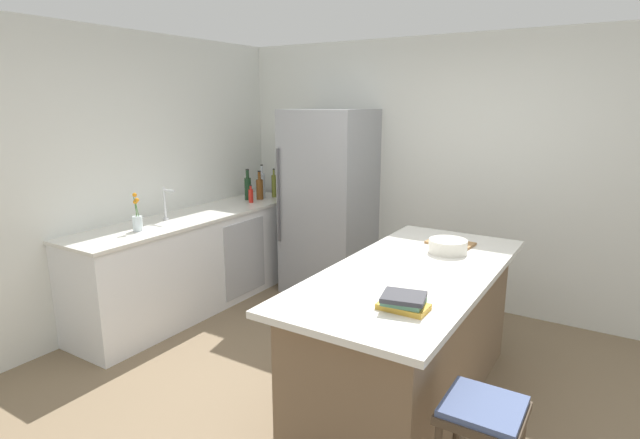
{
  "coord_description": "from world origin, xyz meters",
  "views": [
    {
      "loc": [
        1.42,
        -2.55,
        1.99
      ],
      "look_at": [
        -0.79,
        0.98,
        1.0
      ],
      "focal_mm": 27.97,
      "sensor_mm": 36.0,
      "label": 1
    }
  ],
  "objects_px": {
    "wine_bottle": "(248,187)",
    "cutting_board": "(450,243)",
    "kitchen_island": "(410,335)",
    "soda_bottle": "(262,185)",
    "bar_stool": "(482,427)",
    "hot_sauce_bottle": "(251,195)",
    "vinegar_bottle": "(279,187)",
    "olive_oil_bottle": "(274,185)",
    "cookbook_stack": "(404,302)",
    "flower_vase": "(137,220)",
    "whiskey_bottle": "(260,188)",
    "mixing_bowl": "(448,246)",
    "sink_faucet": "(166,203)",
    "refrigerator": "(329,202)"
  },
  "relations": [
    {
      "from": "wine_bottle",
      "to": "cutting_board",
      "type": "bearing_deg",
      "value": -13.08
    },
    {
      "from": "kitchen_island",
      "to": "soda_bottle",
      "type": "height_order",
      "value": "soda_bottle"
    },
    {
      "from": "bar_stool",
      "to": "hot_sauce_bottle",
      "type": "height_order",
      "value": "hot_sauce_bottle"
    },
    {
      "from": "soda_bottle",
      "to": "cutting_board",
      "type": "height_order",
      "value": "soda_bottle"
    },
    {
      "from": "vinegar_bottle",
      "to": "soda_bottle",
      "type": "xyz_separation_m",
      "value": [
        -0.09,
        -0.19,
        0.04
      ]
    },
    {
      "from": "olive_oil_bottle",
      "to": "cookbook_stack",
      "type": "relative_size",
      "value": 1.27
    },
    {
      "from": "soda_bottle",
      "to": "wine_bottle",
      "type": "xyz_separation_m",
      "value": [
        -0.06,
        -0.18,
        -0.01
      ]
    },
    {
      "from": "flower_vase",
      "to": "soda_bottle",
      "type": "height_order",
      "value": "soda_bottle"
    },
    {
      "from": "wine_bottle",
      "to": "olive_oil_bottle",
      "type": "bearing_deg",
      "value": 62.23
    },
    {
      "from": "vinegar_bottle",
      "to": "whiskey_bottle",
      "type": "height_order",
      "value": "whiskey_bottle"
    },
    {
      "from": "soda_bottle",
      "to": "mixing_bowl",
      "type": "bearing_deg",
      "value": -21.71
    },
    {
      "from": "bar_stool",
      "to": "vinegar_bottle",
      "type": "distance_m",
      "value": 3.91
    },
    {
      "from": "sink_faucet",
      "to": "olive_oil_bottle",
      "type": "bearing_deg",
      "value": 84.24
    },
    {
      "from": "wine_bottle",
      "to": "cookbook_stack",
      "type": "relative_size",
      "value": 1.33
    },
    {
      "from": "refrigerator",
      "to": "olive_oil_bottle",
      "type": "xyz_separation_m",
      "value": [
        -0.77,
        0.07,
        0.1
      ]
    },
    {
      "from": "kitchen_island",
      "to": "sink_faucet",
      "type": "bearing_deg",
      "value": 177.19
    },
    {
      "from": "kitchen_island",
      "to": "refrigerator",
      "type": "relative_size",
      "value": 1.13
    },
    {
      "from": "cookbook_stack",
      "to": "whiskey_bottle",
      "type": "bearing_deg",
      "value": 142.08
    },
    {
      "from": "refrigerator",
      "to": "olive_oil_bottle",
      "type": "distance_m",
      "value": 0.78
    },
    {
      "from": "whiskey_bottle",
      "to": "cookbook_stack",
      "type": "distance_m",
      "value": 3.23
    },
    {
      "from": "refrigerator",
      "to": "soda_bottle",
      "type": "xyz_separation_m",
      "value": [
        -0.87,
        -0.03,
        0.11
      ]
    },
    {
      "from": "bar_stool",
      "to": "whiskey_bottle",
      "type": "xyz_separation_m",
      "value": [
        -3.03,
        2.19,
        0.51
      ]
    },
    {
      "from": "mixing_bowl",
      "to": "cutting_board",
      "type": "relative_size",
      "value": 0.77
    },
    {
      "from": "flower_vase",
      "to": "vinegar_bottle",
      "type": "xyz_separation_m",
      "value": [
        0.04,
        1.93,
        0.01
      ]
    },
    {
      "from": "kitchen_island",
      "to": "olive_oil_bottle",
      "type": "height_order",
      "value": "olive_oil_bottle"
    },
    {
      "from": "hot_sauce_bottle",
      "to": "mixing_bowl",
      "type": "relative_size",
      "value": 0.71
    },
    {
      "from": "vinegar_bottle",
      "to": "wine_bottle",
      "type": "xyz_separation_m",
      "value": [
        -0.14,
        -0.38,
        0.04
      ]
    },
    {
      "from": "refrigerator",
      "to": "flower_vase",
      "type": "relative_size",
      "value": 5.92
    },
    {
      "from": "vinegar_bottle",
      "to": "mixing_bowl",
      "type": "distance_m",
      "value": 2.65
    },
    {
      "from": "hot_sauce_bottle",
      "to": "olive_oil_bottle",
      "type": "bearing_deg",
      "value": 86.81
    },
    {
      "from": "whiskey_bottle",
      "to": "cutting_board",
      "type": "xyz_separation_m",
      "value": [
        2.37,
        -0.66,
        -0.11
      ]
    },
    {
      "from": "kitchen_island",
      "to": "flower_vase",
      "type": "bearing_deg",
      "value": -173.24
    },
    {
      "from": "flower_vase",
      "to": "cookbook_stack",
      "type": "relative_size",
      "value": 1.26
    },
    {
      "from": "flower_vase",
      "to": "whiskey_bottle",
      "type": "relative_size",
      "value": 1.01
    },
    {
      "from": "bar_stool",
      "to": "sink_faucet",
      "type": "xyz_separation_m",
      "value": [
        -3.13,
        0.95,
        0.54
      ]
    },
    {
      "from": "olive_oil_bottle",
      "to": "wine_bottle",
      "type": "xyz_separation_m",
      "value": [
        -0.15,
        -0.28,
        0.0
      ]
    },
    {
      "from": "whiskey_bottle",
      "to": "kitchen_island",
      "type": "bearing_deg",
      "value": -30.04
    },
    {
      "from": "kitchen_island",
      "to": "refrigerator",
      "type": "bearing_deg",
      "value": 135.83
    },
    {
      "from": "vinegar_bottle",
      "to": "olive_oil_bottle",
      "type": "bearing_deg",
      "value": -86.87
    },
    {
      "from": "cutting_board",
      "to": "flower_vase",
      "type": "bearing_deg",
      "value": -157.54
    },
    {
      "from": "olive_oil_bottle",
      "to": "soda_bottle",
      "type": "distance_m",
      "value": 0.14
    },
    {
      "from": "olive_oil_bottle",
      "to": "whiskey_bottle",
      "type": "distance_m",
      "value": 0.2
    },
    {
      "from": "vinegar_bottle",
      "to": "soda_bottle",
      "type": "bearing_deg",
      "value": -114.21
    },
    {
      "from": "olive_oil_bottle",
      "to": "sink_faucet",
      "type": "bearing_deg",
      "value": -95.76
    },
    {
      "from": "wine_bottle",
      "to": "cutting_board",
      "type": "relative_size",
      "value": 0.97
    },
    {
      "from": "refrigerator",
      "to": "wine_bottle",
      "type": "bearing_deg",
      "value": -167.11
    },
    {
      "from": "cutting_board",
      "to": "kitchen_island",
      "type": "bearing_deg",
      "value": -91.71
    },
    {
      "from": "bar_stool",
      "to": "cookbook_stack",
      "type": "height_order",
      "value": "cookbook_stack"
    },
    {
      "from": "bar_stool",
      "to": "whiskey_bottle",
      "type": "height_order",
      "value": "whiskey_bottle"
    },
    {
      "from": "flower_vase",
      "to": "hot_sauce_bottle",
      "type": "bearing_deg",
      "value": 89.16
    }
  ]
}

